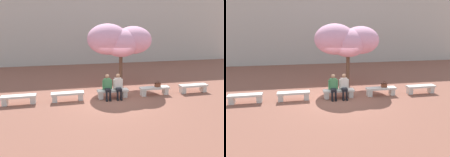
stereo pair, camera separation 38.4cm
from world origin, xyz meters
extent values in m
plane|color=brown|center=(0.00, 0.00, 0.00)|extent=(100.00, 100.00, 0.00)
cube|color=#B7B2A8|center=(0.00, 11.37, 3.90)|extent=(28.00, 4.00, 7.79)
cube|color=beige|center=(-4.67, 0.00, 0.40)|extent=(1.64, 0.45, 0.10)
cube|color=beige|center=(-5.31, -0.01, 0.17)|extent=(0.25, 0.34, 0.35)
cube|color=beige|center=(-4.02, 0.01, 0.17)|extent=(0.25, 0.34, 0.35)
cube|color=beige|center=(-2.33, 0.00, 0.40)|extent=(1.64, 0.45, 0.10)
cube|color=beige|center=(-2.98, -0.01, 0.17)|extent=(0.25, 0.34, 0.35)
cube|color=beige|center=(-1.69, 0.01, 0.17)|extent=(0.25, 0.34, 0.35)
cube|color=beige|center=(0.00, 0.00, 0.40)|extent=(1.64, 0.45, 0.10)
cube|color=beige|center=(-0.65, -0.01, 0.17)|extent=(0.25, 0.34, 0.35)
cube|color=beige|center=(0.65, 0.01, 0.17)|extent=(0.25, 0.34, 0.35)
cube|color=beige|center=(2.33, 0.00, 0.40)|extent=(1.64, 0.45, 0.10)
cube|color=beige|center=(1.69, -0.01, 0.17)|extent=(0.25, 0.34, 0.35)
cube|color=beige|center=(2.98, 0.01, 0.17)|extent=(0.25, 0.34, 0.35)
cube|color=beige|center=(4.67, 0.00, 0.40)|extent=(1.64, 0.45, 0.10)
cube|color=beige|center=(4.02, -0.01, 0.17)|extent=(0.25, 0.34, 0.35)
cube|color=beige|center=(5.31, 0.01, 0.17)|extent=(0.25, 0.34, 0.35)
cube|color=black|center=(-0.39, -0.42, 0.03)|extent=(0.11, 0.22, 0.06)
cylinder|color=black|center=(-0.39, -0.36, 0.24)|extent=(0.10, 0.10, 0.42)
cube|color=black|center=(-0.21, -0.42, 0.03)|extent=(0.11, 0.22, 0.06)
cylinder|color=black|center=(-0.21, -0.36, 0.24)|extent=(0.10, 0.10, 0.42)
cube|color=black|center=(-0.29, -0.18, 0.51)|extent=(0.29, 0.41, 0.12)
cube|color=#428451|center=(-0.29, 0.04, 0.78)|extent=(0.35, 0.23, 0.54)
sphere|color=#A37556|center=(-0.29, 0.04, 1.19)|extent=(0.21, 0.21, 0.21)
cylinder|color=#428451|center=(-0.50, 0.03, 0.74)|extent=(0.09, 0.09, 0.50)
cylinder|color=#428451|center=(-0.08, 0.01, 0.74)|extent=(0.09, 0.09, 0.50)
cube|color=black|center=(0.18, -0.42, 0.03)|extent=(0.11, 0.22, 0.06)
cylinder|color=black|center=(0.18, -0.36, 0.24)|extent=(0.10, 0.10, 0.42)
cube|color=black|center=(0.36, -0.42, 0.03)|extent=(0.11, 0.22, 0.06)
cylinder|color=black|center=(0.36, -0.36, 0.24)|extent=(0.10, 0.10, 0.42)
cube|color=black|center=(0.28, -0.18, 0.51)|extent=(0.30, 0.41, 0.12)
cube|color=silver|center=(0.29, 0.04, 0.78)|extent=(0.35, 0.23, 0.54)
sphere|color=#A37556|center=(0.29, 0.04, 1.19)|extent=(0.21, 0.21, 0.21)
cylinder|color=silver|center=(0.08, 0.03, 0.74)|extent=(0.09, 0.09, 0.50)
cylinder|color=silver|center=(0.50, 0.01, 0.74)|extent=(0.09, 0.09, 0.50)
cube|color=brown|center=(2.50, -0.01, 0.56)|extent=(0.30, 0.14, 0.22)
cube|color=#552C1C|center=(2.50, -0.01, 0.65)|extent=(0.30, 0.15, 0.04)
torus|color=#4A2718|center=(2.50, -0.01, 0.72)|extent=(0.14, 0.02, 0.14)
cylinder|color=#513828|center=(0.93, 2.10, 0.92)|extent=(0.22, 0.22, 1.84)
ellipsoid|color=pink|center=(0.93, 2.10, 2.67)|extent=(2.24, 2.41, 1.68)
ellipsoid|color=pink|center=(0.13, 2.18, 2.88)|extent=(2.42, 2.37, 1.81)
ellipsoid|color=pink|center=(1.72, 2.22, 2.80)|extent=(2.21, 2.35, 1.65)
camera|label=1|loc=(-2.18, -10.69, 4.00)|focal=35.00mm
camera|label=2|loc=(-1.81, -10.76, 4.00)|focal=35.00mm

